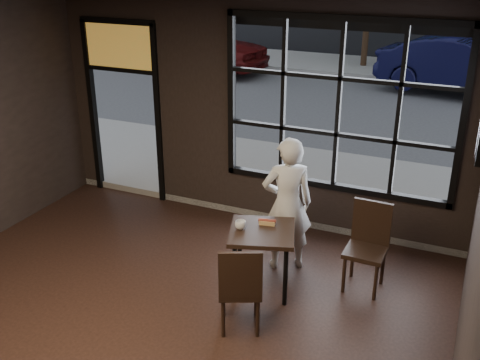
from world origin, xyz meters
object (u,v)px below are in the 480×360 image
at_px(cafe_table, 262,260).
at_px(chair_near, 240,285).
at_px(man, 287,204).
at_px(navy_car, 464,66).

bearing_deg(cafe_table, chair_near, -104.01).
relative_size(cafe_table, man, 0.46).
height_order(chair_near, navy_car, navy_car).
distance_m(cafe_table, man, 0.77).
bearing_deg(chair_near, man, -115.97).
bearing_deg(chair_near, navy_car, -122.04).
relative_size(chair_near, man, 0.59).
bearing_deg(cafe_table, man, 64.92).
xyz_separation_m(chair_near, man, (0.02, 1.34, 0.34)).
xyz_separation_m(cafe_table, chair_near, (0.05, -0.72, 0.11)).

